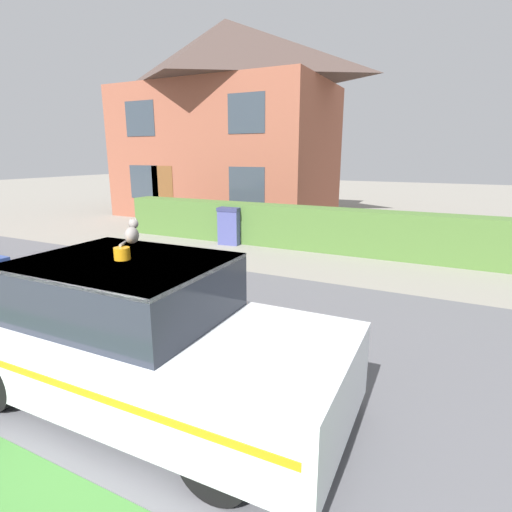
# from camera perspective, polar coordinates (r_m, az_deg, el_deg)

# --- Properties ---
(road_strip) EXTENTS (28.00, 5.71, 0.01)m
(road_strip) POSITION_cam_1_polar(r_m,az_deg,el_deg) (5.74, -0.32, -11.60)
(road_strip) COLOR #5B5B60
(road_strip) RESTS_ON ground
(garden_hedge) EXTENTS (13.40, 0.69, 1.15)m
(garden_hedge) POSITION_cam_1_polar(r_m,az_deg,el_deg) (10.73, 11.74, 3.57)
(garden_hedge) COLOR #4C7233
(garden_hedge) RESTS_ON ground
(police_car) EXTENTS (4.18, 1.79, 1.62)m
(police_car) POSITION_cam_1_polar(r_m,az_deg,el_deg) (4.30, -16.15, -11.00)
(police_car) COLOR black
(police_car) RESTS_ON road_strip
(cat) EXTENTS (0.21, 0.30, 0.25)m
(cat) POSITION_cam_1_polar(r_m,az_deg,el_deg) (4.25, -17.29, 3.10)
(cat) COLOR gray
(cat) RESTS_ON police_car
(house_left) EXTENTS (8.82, 5.52, 7.70)m
(house_left) POSITION_cam_1_polar(r_m,az_deg,el_deg) (17.54, -4.21, 18.87)
(house_left) COLOR #93513D
(house_left) RESTS_ON ground
(wheelie_bin) EXTENTS (0.69, 0.68, 1.07)m
(wheelie_bin) POSITION_cam_1_polar(r_m,az_deg,el_deg) (11.56, -3.60, 4.40)
(wheelie_bin) COLOR #474C8C
(wheelie_bin) RESTS_ON ground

